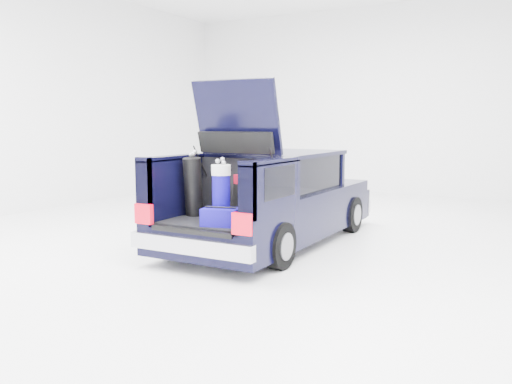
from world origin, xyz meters
The scene contains 6 objects.
ground centered at (0.00, 0.00, 0.00)m, with size 14.00×14.00×0.00m, color white.
car centered at (0.00, 0.11, 0.67)m, with size 1.87×4.65×2.47m.
red_suitcase centered at (0.21, -1.09, 0.89)m, with size 0.42×0.34×0.61m.
black_golf_bag centered at (-0.50, -1.39, 1.01)m, with size 0.29×0.36×0.91m.
blue_golf_bag centered at (0.08, -1.58, 0.98)m, with size 0.33×0.33×0.85m.
blue_duffel centered at (0.23, -1.83, 0.71)m, with size 0.52×0.41×0.24m.
Camera 1 is at (3.88, -7.49, 1.87)m, focal length 38.00 mm.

